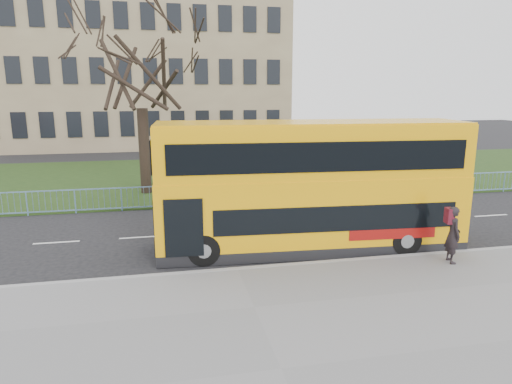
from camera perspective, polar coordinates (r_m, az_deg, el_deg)
ground at (r=15.51m, az=-3.27°, el=-7.81°), size 120.00×120.00×0.00m
pavement at (r=9.55m, az=3.15°, el=-21.48°), size 80.00×10.50×0.12m
kerb at (r=14.05m, az=-2.33°, el=-9.71°), size 80.00×0.20×0.14m
grass_verge at (r=29.25m, az=-7.40°, el=1.96°), size 80.00×15.40×0.08m
guard_railing at (r=21.64m, az=-5.86°, el=-0.41°), size 40.00×0.12×1.10m
bare_tree at (r=24.40m, az=-14.16°, el=12.10°), size 7.36×7.36×10.52m
civic_building at (r=49.49m, az=-15.52°, el=14.05°), size 30.00×15.00×14.00m
yellow_bus at (r=15.57m, az=6.90°, el=1.11°), size 10.48×3.11×4.34m
pedestrian at (r=15.49m, az=23.39°, el=-4.91°), size 0.53×0.72×1.80m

